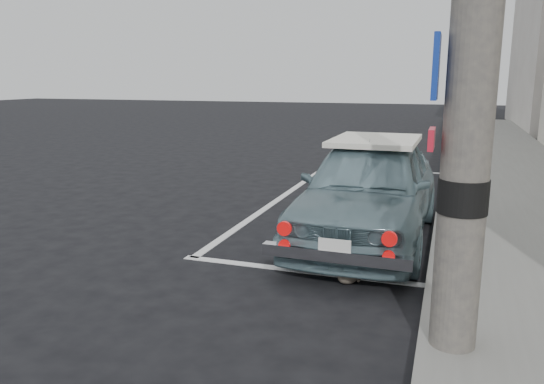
# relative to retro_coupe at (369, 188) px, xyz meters

# --- Properties ---
(ground) EXTENTS (80.00, 80.00, 0.00)m
(ground) POSITION_rel_retro_coupe_xyz_m (-0.95, -1.00, -0.69)
(ground) COLOR black
(ground) RESTS_ON ground
(sidewalk) EXTENTS (2.80, 40.00, 0.15)m
(sidewalk) POSITION_rel_retro_coupe_xyz_m (2.25, 1.00, -0.61)
(sidewalk) COLOR slate
(sidewalk) RESTS_ON ground
(pline_rear) EXTENTS (3.00, 0.12, 0.01)m
(pline_rear) POSITION_rel_retro_coupe_xyz_m (-0.45, -1.50, -0.68)
(pline_rear) COLOR silver
(pline_rear) RESTS_ON ground
(pline_front) EXTENTS (3.00, 0.12, 0.01)m
(pline_front) POSITION_rel_retro_coupe_xyz_m (-0.45, 5.50, -0.68)
(pline_front) COLOR silver
(pline_front) RESTS_ON ground
(pline_side) EXTENTS (0.12, 7.00, 0.01)m
(pline_side) POSITION_rel_retro_coupe_xyz_m (-1.85, 2.00, -0.68)
(pline_side) COLOR silver
(pline_side) RESTS_ON ground
(retro_coupe) EXTENTS (1.67, 4.02, 1.36)m
(retro_coupe) POSITION_rel_retro_coupe_xyz_m (0.00, 0.00, 0.00)
(retro_coupe) COLOR slate
(retro_coupe) RESTS_ON ground
(cat) EXTENTS (0.30, 0.39, 0.23)m
(cat) POSITION_rel_retro_coupe_xyz_m (0.06, -1.70, -0.58)
(cat) COLOR #746658
(cat) RESTS_ON ground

